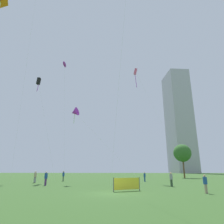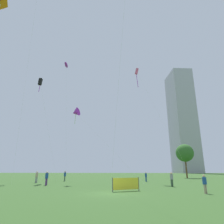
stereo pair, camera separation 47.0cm
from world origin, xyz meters
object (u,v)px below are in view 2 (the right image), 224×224
Objects in this scene: kite_flying_3 at (76,112)px; kite_flying_5 at (137,72)px; person_standing_3 at (47,177)px; kite_flying_2 at (0,4)px; person_standing_0 at (37,176)px; event_banner at (126,184)px; person_standing_5 at (146,176)px; person_standing_4 at (172,178)px; distant_highrise_0 at (182,120)px; kite_flying_6 at (66,65)px; park_tree_0 at (185,153)px; person_standing_1 at (205,183)px; kite_flying_0 at (40,82)px; person_standing_6 at (65,175)px.

kite_flying_5 is (11.84, 9.05, 12.29)m from kite_flying_3.
person_standing_3 is 0.09× the size of kite_flying_2.
event_banner is at bearing -55.45° from person_standing_0.
person_standing_5 is at bearing 53.68° from kite_flying_2.
person_standing_4 is at bearing 49.74° from person_standing_5.
distant_highrise_0 reaches higher than kite_flying_2.
distant_highrise_0 is at bearing -7.01° from person_standing_3.
kite_flying_6 is at bearing 94.98° from kite_flying_2.
person_standing_4 is 135.20m from distant_highrise_0.
park_tree_0 is 39.53m from event_banner.
person_standing_5 is 0.13× the size of kite_flying_3.
person_standing_1 is 20.04m from person_standing_3.
kite_flying_5 is at bearing -117.58° from distant_highrise_0.
kite_flying_2 is 1.55× the size of kite_flying_3.
person_standing_5 is 0.08× the size of kite_flying_0.
park_tree_0 reaches higher than person_standing_6.
kite_flying_0 reaches higher than kite_flying_2.
event_banner is (-7.12, 1.53, -0.23)m from person_standing_1.
park_tree_0 is (31.31, 11.38, -22.27)m from kite_flying_6.
person_standing_6 is 29.04m from kite_flying_2.
person_standing_0 is 19.58m from event_banner.
person_standing_5 is 0.18× the size of park_tree_0.
event_banner is at bearing 0.94° from person_standing_6.
person_standing_0 is 21.03m from kite_flying_0.
person_standing_6 is 0.14× the size of kite_flying_3.
person_standing_4 is 19.70m from kite_flying_3.
kite_flying_3 is at bearing -3.26° from person_standing_6.
person_standing_1 is at bearing 79.97° from person_standing_4.
park_tree_0 is (30.67, 23.48, 5.46)m from person_standing_0.
distant_highrise_0 is at bearing 48.87° from person_standing_1.
event_banner is (11.99, -17.58, -0.35)m from person_standing_6.
kite_flying_0 is (-26.26, 19.50, 20.03)m from person_standing_1.
person_standing_0 is at bearing -36.72° from person_standing_5.
kite_flying_0 is at bearing 104.48° from kite_flying_2.
distant_highrise_0 is (38.62, 109.29, 14.44)m from kite_flying_5.
kite_flying_3 is 131.40m from distant_highrise_0.
distant_highrise_0 is (50.46, 118.35, 26.73)m from kite_flying_3.
park_tree_0 is at bearing -26.66° from person_standing_3.
kite_flying_3 is at bearing -60.69° from kite_flying_6.
kite_flying_2 is (-16.54, -22.50, 18.39)m from person_standing_5.
person_standing_0 is 25.26m from kite_flying_2.
event_banner is (-15.53, -35.88, -5.84)m from park_tree_0.
person_standing_6 is at bearing 124.29° from event_banner.
person_standing_0 is 30.80m from kite_flying_5.
person_standing_6 is 0.09× the size of kite_flying_2.
person_standing_1 is 0.92× the size of person_standing_4.
kite_flying_6 is 40.08m from park_tree_0.
person_standing_3 is 0.70× the size of event_banner.
person_standing_3 is (-18.21, 8.36, 0.14)m from person_standing_1.
park_tree_0 is at bearing 43.08° from kite_flying_3.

